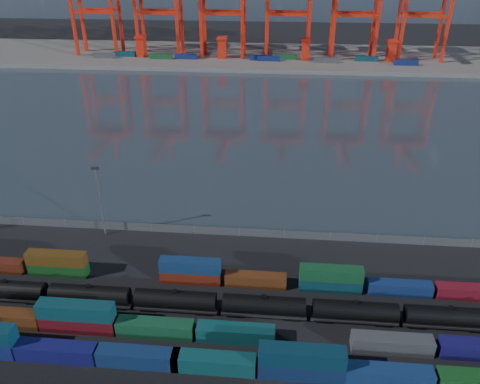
{
  "coord_description": "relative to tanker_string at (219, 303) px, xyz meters",
  "views": [
    {
      "loc": [
        7.98,
        -59.01,
        57.72
      ],
      "look_at": [
        0.0,
        30.0,
        10.0
      ],
      "focal_mm": 35.0,
      "sensor_mm": 36.0,
      "label": 1
    }
  ],
  "objects": [
    {
      "name": "quay_containers",
      "position": [
        -9.8,
        192.35,
        1.02
      ],
      "size": [
        172.58,
        10.99,
        2.6
      ],
      "color": "navy",
      "rests_on": "far_quay"
    },
    {
      "name": "waterfront_fence",
      "position": [
        1.19,
        24.89,
        -1.28
      ],
      "size": [
        160.12,
        0.12,
        2.2
      ],
      "color": "#595B5E",
      "rests_on": "ground"
    },
    {
      "name": "container_row_north",
      "position": [
        -10.36,
        8.2,
        -0.3
      ],
      "size": [
        141.05,
        2.37,
        5.05
      ],
      "color": "#141052",
      "rests_on": "ground"
    },
    {
      "name": "yard_light_mast",
      "position": [
        -28.81,
        22.89,
        7.01
      ],
      "size": [
        1.6,
        0.4,
        16.6
      ],
      "color": "slate",
      "rests_on": "ground"
    },
    {
      "name": "straddle_carriers",
      "position": [
        -1.31,
        196.89,
        5.53
      ],
      "size": [
        140.0,
        7.0,
        11.1
      ],
      "color": "red",
      "rests_on": "far_quay"
    },
    {
      "name": "tanker_string",
      "position": [
        0.0,
        0.0,
        0.0
      ],
      "size": [
        123.32,
        3.18,
        4.56
      ],
      "color": "black",
      "rests_on": "ground"
    },
    {
      "name": "container_row_mid",
      "position": [
        -0.99,
        -5.96,
        -0.65
      ],
      "size": [
        141.41,
        2.6,
        5.55
      ],
      "color": "#3A3D3E",
      "rests_on": "ground"
    },
    {
      "name": "far_quay",
      "position": [
        1.19,
        206.89,
        -1.28
      ],
      "size": [
        700.0,
        70.0,
        2.0
      ],
      "primitive_type": "cube",
      "color": "#514F4C",
      "rests_on": "ground"
    },
    {
      "name": "container_row_south",
      "position": [
        -18.91,
        -12.29,
        -0.15
      ],
      "size": [
        141.56,
        2.61,
        5.56
      ],
      "color": "#3E4143",
      "rests_on": "ground"
    },
    {
      "name": "harbor_water",
      "position": [
        1.19,
        101.89,
        -2.28
      ],
      "size": [
        700.0,
        700.0,
        0.0
      ],
      "primitive_type": "plane",
      "color": "#2B353F",
      "rests_on": "ground"
    },
    {
      "name": "ground",
      "position": [
        1.19,
        -3.11,
        -2.28
      ],
      "size": [
        700.0,
        700.0,
        0.0
      ],
      "primitive_type": "plane",
      "color": "black",
      "rests_on": "ground"
    }
  ]
}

